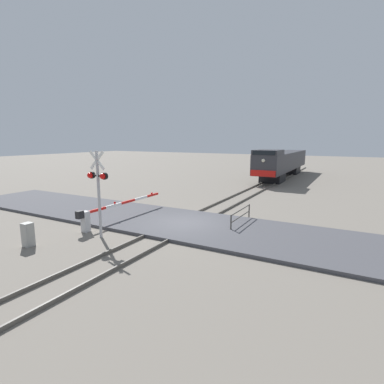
# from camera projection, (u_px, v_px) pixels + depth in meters

# --- Properties ---
(ground_plane) EXTENTS (160.00, 160.00, 0.00)m
(ground_plane) POSITION_uv_depth(u_px,v_px,m) (185.00, 225.00, 17.16)
(ground_plane) COLOR slate
(rail_track_left) EXTENTS (0.08, 80.00, 0.15)m
(rail_track_left) POSITION_uv_depth(u_px,v_px,m) (174.00, 222.00, 17.49)
(rail_track_left) COLOR #59544C
(rail_track_left) RESTS_ON ground_plane
(rail_track_right) EXTENTS (0.08, 80.00, 0.15)m
(rail_track_right) POSITION_uv_depth(u_px,v_px,m) (196.00, 226.00, 16.80)
(rail_track_right) COLOR #59544C
(rail_track_right) RESTS_ON ground_plane
(road_surface) EXTENTS (36.00, 5.72, 0.17)m
(road_surface) POSITION_uv_depth(u_px,v_px,m) (185.00, 224.00, 17.14)
(road_surface) COLOR #47474C
(road_surface) RESTS_ON ground_plane
(locomotive) EXTENTS (2.73, 18.45, 3.74)m
(locomotive) POSITION_uv_depth(u_px,v_px,m) (282.00, 162.00, 38.12)
(locomotive) COLOR black
(locomotive) RESTS_ON ground_plane
(crossing_signal) EXTENTS (1.18, 0.33, 4.34)m
(crossing_signal) POSITION_uv_depth(u_px,v_px,m) (98.00, 184.00, 14.59)
(crossing_signal) COLOR #ADADB2
(crossing_signal) RESTS_ON ground_plane
(crossing_gate) EXTENTS (0.36, 7.13, 1.22)m
(crossing_gate) POSITION_uv_depth(u_px,v_px,m) (101.00, 213.00, 16.81)
(crossing_gate) COLOR silver
(crossing_gate) RESTS_ON ground_plane
(utility_cabinet) EXTENTS (0.41, 0.42, 1.11)m
(utility_cabinet) POSITION_uv_depth(u_px,v_px,m) (28.00, 235.00, 13.72)
(utility_cabinet) COLOR #999993
(utility_cabinet) RESTS_ON ground_plane
(guard_railing) EXTENTS (0.08, 3.09, 0.95)m
(guard_railing) POSITION_uv_depth(u_px,v_px,m) (241.00, 215.00, 17.06)
(guard_railing) COLOR #4C4742
(guard_railing) RESTS_ON ground_plane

